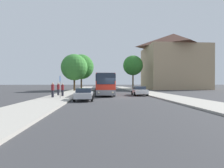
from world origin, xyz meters
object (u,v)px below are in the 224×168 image
at_px(tree_left_near, 74,67).
at_px(pedestrian_waiting_near, 58,89).
at_px(bus_middle, 102,83).
at_px(pedestrian_waiting_far, 53,90).
at_px(parked_car_right_near, 139,91).
at_px(bus_stop_sign, 60,84).
at_px(pedestrian_walking_back, 63,90).
at_px(bus_front, 104,84).
at_px(tree_left_far, 81,67).
at_px(parked_car_left_curb, 84,94).
at_px(bus_rear, 101,83).
at_px(tree_right_near, 133,65).

bearing_deg(tree_left_near, pedestrian_waiting_near, -90.59).
xyz_separation_m(bus_middle, tree_left_near, (-6.32, -2.09, 3.60)).
bearing_deg(pedestrian_waiting_far, tree_left_near, -22.90).
bearing_deg(pedestrian_waiting_far, parked_car_right_near, -91.61).
relative_size(bus_stop_sign, pedestrian_walking_back, 1.51).
height_order(bus_front, tree_left_far, tree_left_far).
distance_m(pedestrian_walking_back, tree_left_far, 22.87).
relative_size(pedestrian_waiting_far, tree_left_far, 0.20).
relative_size(pedestrian_waiting_near, pedestrian_walking_back, 1.04).
height_order(parked_car_right_near, pedestrian_waiting_near, pedestrian_waiting_near).
bearing_deg(pedestrian_walking_back, tree_left_near, -77.57).
height_order(bus_front, parked_car_left_curb, bus_front).
distance_m(parked_car_right_near, bus_stop_sign, 12.02).
relative_size(bus_front, parked_car_left_curb, 2.56).
height_order(pedestrian_waiting_far, tree_left_far, tree_left_far).
height_order(bus_front, pedestrian_waiting_near, bus_front).
bearing_deg(bus_middle, parked_car_left_curb, -94.45).
bearing_deg(bus_front, parked_car_right_near, -14.04).
bearing_deg(pedestrian_waiting_near, tree_left_far, 26.25).
relative_size(bus_middle, bus_rear, 1.14).
relative_size(parked_car_left_curb, tree_left_far, 0.45).
distance_m(parked_car_left_curb, bus_stop_sign, 3.27).
distance_m(bus_front, parked_car_right_near, 5.49).
height_order(pedestrian_waiting_near, pedestrian_waiting_far, pedestrian_waiting_far).
distance_m(bus_front, tree_left_far, 19.63).
relative_size(bus_middle, pedestrian_waiting_near, 6.79).
bearing_deg(bus_rear, pedestrian_waiting_near, -102.87).
relative_size(parked_car_right_near, tree_left_near, 0.55).
distance_m(bus_rear, pedestrian_walking_back, 33.63).
xyz_separation_m(bus_stop_sign, pedestrian_walking_back, (-0.39, 3.13, -0.73)).
height_order(parked_car_left_curb, bus_stop_sign, bus_stop_sign).
bearing_deg(bus_front, pedestrian_waiting_near, -160.95).
bearing_deg(tree_left_near, pedestrian_walking_back, -87.29).
height_order(pedestrian_waiting_near, pedestrian_walking_back, pedestrian_waiting_near).
distance_m(bus_stop_sign, tree_left_near, 19.99).
relative_size(tree_left_near, tree_left_far, 0.90).
bearing_deg(parked_car_right_near, pedestrian_waiting_far, 24.38).
distance_m(pedestrian_waiting_far, tree_left_near, 18.86).
bearing_deg(pedestrian_walking_back, tree_left_far, -80.76).
distance_m(bus_front, parked_car_left_curb, 8.81).
relative_size(bus_rear, tree_left_near, 1.27).
xyz_separation_m(pedestrian_waiting_far, tree_left_far, (0.97, 24.18, 4.97)).
relative_size(bus_middle, tree_right_near, 1.29).
bearing_deg(bus_stop_sign, tree_left_far, 90.46).
distance_m(bus_front, bus_stop_sign, 8.80).
relative_size(pedestrian_waiting_near, tree_left_far, 0.19).
bearing_deg(parked_car_left_curb, pedestrian_waiting_far, 146.50).
height_order(parked_car_right_near, tree_right_near, tree_right_near).
xyz_separation_m(bus_middle, tree_right_near, (8.54, 5.55, 4.88)).
bearing_deg(tree_right_near, parked_car_left_curb, -110.84).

